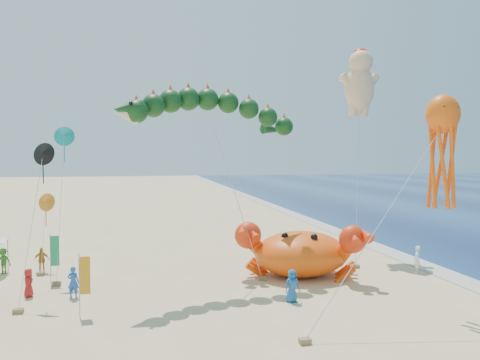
{
  "coord_description": "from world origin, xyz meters",
  "views": [
    {
      "loc": [
        -8.13,
        -27.63,
        8.09
      ],
      "look_at": [
        -2.0,
        2.0,
        6.5
      ],
      "focal_mm": 35.0,
      "sensor_mm": 36.0,
      "label": 1
    }
  ],
  "objects_px": {
    "crab_inflatable": "(301,252)",
    "cherub_kite": "(360,80)",
    "octopus_kite": "(442,143)",
    "dragon_kite": "(210,116)"
  },
  "relations": [
    {
      "from": "crab_inflatable",
      "to": "cherub_kite",
      "type": "bearing_deg",
      "value": 41.38
    },
    {
      "from": "cherub_kite",
      "to": "octopus_kite",
      "type": "height_order",
      "value": "cherub_kite"
    },
    {
      "from": "cherub_kite",
      "to": "crab_inflatable",
      "type": "bearing_deg",
      "value": -138.62
    },
    {
      "from": "crab_inflatable",
      "to": "octopus_kite",
      "type": "xyz_separation_m",
      "value": [
        4.58,
        -8.24,
        7.07
      ]
    },
    {
      "from": "crab_inflatable",
      "to": "cherub_kite",
      "type": "distance_m",
      "value": 15.72
    },
    {
      "from": "dragon_kite",
      "to": "cherub_kite",
      "type": "distance_m",
      "value": 15.32
    },
    {
      "from": "crab_inflatable",
      "to": "dragon_kite",
      "type": "xyz_separation_m",
      "value": [
        -6.2,
        -0.46,
        8.91
      ]
    },
    {
      "from": "crab_inflatable",
      "to": "dragon_kite",
      "type": "relative_size",
      "value": 0.7
    },
    {
      "from": "crab_inflatable",
      "to": "cherub_kite",
      "type": "xyz_separation_m",
      "value": [
        7.08,
        6.24,
        12.57
      ]
    },
    {
      "from": "dragon_kite",
      "to": "octopus_kite",
      "type": "height_order",
      "value": "dragon_kite"
    }
  ]
}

